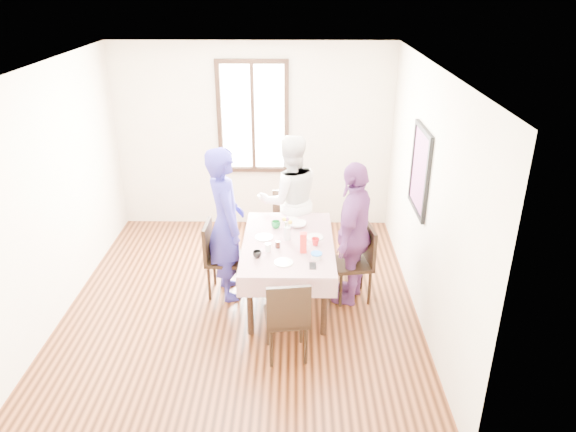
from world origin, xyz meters
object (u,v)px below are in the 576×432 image
Objects in this scene: chair_far at (289,227)px; person_right at (352,233)px; person_far at (289,199)px; dining_table at (288,271)px; person_left at (225,224)px; chair_right at (353,264)px; chair_near at (287,316)px; chair_left at (225,259)px.

chair_far is 1.27m from person_right.
person_far is at bearing 85.71° from chair_far.
dining_table is 0.87m from person_right.
person_far reaches higher than dining_table.
person_left is at bearing 45.93° from chair_far.
person_far reaches higher than chair_far.
chair_right is 0.54× the size of person_right.
chair_far is at bearing -104.17° from person_far.
chair_near is (-0.75, -1.06, 0.00)m from chair_right.
person_far is 1.19m from person_right.
chair_left is 0.54× the size of person_right.
chair_right is at bearing -112.64° from person_left.
chair_left is 1.50m from chair_right.
person_left is 1.06× the size of person_far.
person_right is (1.45, -0.09, -0.07)m from person_left.
chair_right is 0.50× the size of person_left.
chair_right is at bearing 123.44° from chair_far.
person_left reaches higher than dining_table.
chair_left is at bearing 45.16° from chair_far.
person_far is at bearing -121.47° from person_right.
person_far is at bearing 29.32° from chair_right.
chair_right is 0.39m from person_right.
person_far is at bearing -59.45° from person_left.
chair_right is 1.27m from person_far.
chair_far is 2.02m from chair_near.
dining_table is at bearing 84.57° from chair_right.
chair_far is 0.50× the size of person_left.
person_far reaches higher than chair_right.
chair_near is 1.43m from person_left.
chair_left is 1.15m from chair_far.
chair_near reaches higher than dining_table.
chair_left is 1.53m from person_right.
chair_far is at bearing -122.00° from person_right.
chair_right is 1.29m from chair_near.
dining_table is 0.81× the size of person_left.
chair_left is (-0.75, 0.14, 0.08)m from dining_table.
chair_left is at bearing 115.69° from chair_near.
chair_near is (0.00, -1.01, 0.08)m from dining_table.
chair_far reaches higher than dining_table.
chair_left is at bearing 34.69° from person_far.
chair_far is 0.41m from person_far.
person_left reaches higher than chair_left.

